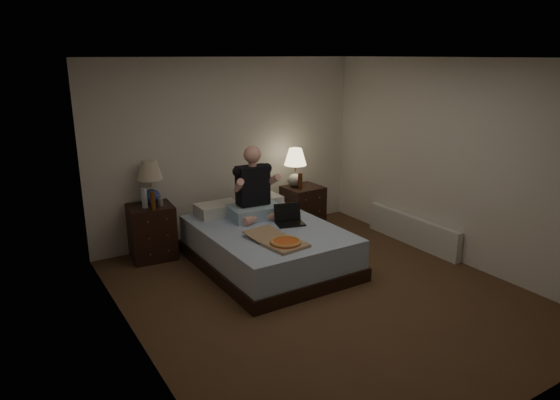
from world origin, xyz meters
TOP-DOWN VIEW (x-y plane):
  - floor at (0.00, 0.00)m, footprint 4.00×4.50m
  - ceiling at (0.00, 0.00)m, footprint 4.00×4.50m
  - wall_back at (0.00, 2.25)m, footprint 4.00×0.00m
  - wall_front at (0.00, -2.25)m, footprint 4.00×0.00m
  - wall_left at (-2.00, 0.00)m, footprint 0.00×4.50m
  - wall_right at (2.00, 0.00)m, footprint 0.00×4.50m
  - bed at (-0.13, 0.98)m, footprint 1.51×2.01m
  - nightstand_left at (-1.26, 1.98)m, footprint 0.58×0.53m
  - nightstand_right at (0.95, 1.80)m, footprint 0.55×0.50m
  - lamp_left at (-1.21, 2.05)m, footprint 0.36×0.36m
  - lamp_right at (0.86, 1.88)m, footprint 0.38×0.38m
  - water_bottle at (-1.34, 1.92)m, footprint 0.07×0.07m
  - soda_can at (-1.15, 1.90)m, footprint 0.07×0.07m
  - beer_bottle_left at (-1.28, 1.78)m, footprint 0.06×0.06m
  - beer_bottle_right at (0.84, 1.71)m, footprint 0.06×0.06m
  - person at (-0.07, 1.40)m, footprint 0.69×0.56m
  - laptop at (0.17, 0.93)m, footprint 0.40×0.36m
  - pizza_box at (-0.27, 0.34)m, footprint 0.49×0.80m
  - radiator at (1.93, 0.56)m, footprint 0.10×1.60m

SIDE VIEW (x-z plane):
  - floor at x=0.00m, z-range 0.00..0.00m
  - radiator at x=1.93m, z-range 0.00..0.40m
  - bed at x=-0.13m, z-range 0.00..0.50m
  - nightstand_right at x=0.95m, z-range 0.00..0.68m
  - nightstand_left at x=-1.26m, z-range 0.00..0.70m
  - pizza_box at x=-0.27m, z-range 0.50..0.58m
  - laptop at x=0.17m, z-range 0.50..0.74m
  - soda_can at x=-1.15m, z-range 0.70..0.80m
  - beer_bottle_right at x=0.84m, z-range 0.68..0.91m
  - beer_bottle_left at x=-1.28m, z-range 0.70..0.93m
  - water_bottle at x=-1.34m, z-range 0.70..0.95m
  - lamp_right at x=0.86m, z-range 0.68..1.24m
  - person at x=-0.07m, z-range 0.50..1.43m
  - lamp_left at x=-1.21m, z-range 0.70..1.26m
  - wall_back at x=0.00m, z-range 0.00..2.50m
  - wall_front at x=0.00m, z-range 0.00..2.50m
  - wall_left at x=-2.00m, z-range 0.00..2.50m
  - wall_right at x=2.00m, z-range 0.00..2.50m
  - ceiling at x=0.00m, z-range 2.50..2.50m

